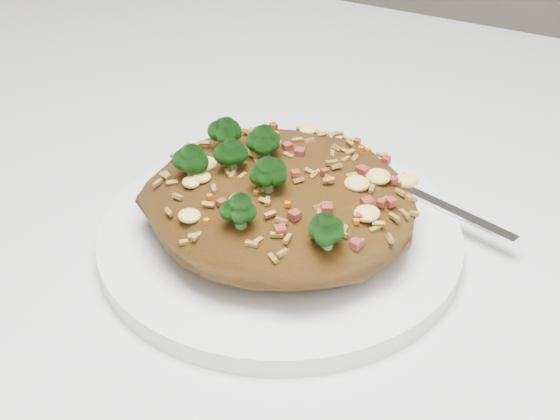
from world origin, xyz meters
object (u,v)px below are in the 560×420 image
object	(u,v)px
dining_table	(314,299)
fried_rice	(279,190)
plate	(280,237)
fork	(424,197)

from	to	relation	value
dining_table	fried_rice	world-z (taller)	fried_rice
dining_table	fried_rice	size ratio (longest dim) A/B	6.55
plate	fried_rice	size ratio (longest dim) A/B	1.33
plate	fried_rice	distance (m)	0.04
dining_table	fork	xyz separation A→B (m)	(0.07, 0.02, 0.11)
dining_table	plate	world-z (taller)	plate
fork	dining_table	bearing A→B (deg)	-145.75
fried_rice	fork	bearing A→B (deg)	45.79
fork	plate	bearing A→B (deg)	-117.63
fork	fried_rice	bearing A→B (deg)	-117.53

